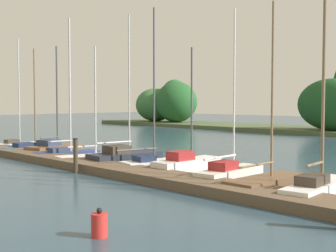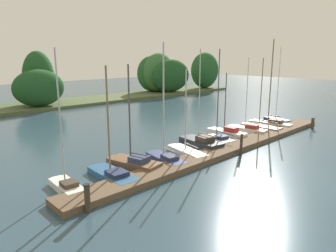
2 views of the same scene
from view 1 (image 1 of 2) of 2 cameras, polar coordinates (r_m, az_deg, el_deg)
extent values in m
cube|color=brown|center=(20.47, -8.05, -5.13)|extent=(26.68, 1.80, 0.35)
ellipsoid|color=#1E4C23|center=(44.01, 19.79, 2.54)|extent=(6.64, 3.54, 4.75)
ellipsoid|color=#235628|center=(57.44, 1.05, 3.02)|extent=(5.28, 5.18, 5.12)
ellipsoid|color=#386B38|center=(60.40, -1.57, 2.67)|extent=(5.29, 5.18, 4.36)
ellipsoid|color=#2D6633|center=(58.71, 0.84, 3.19)|extent=(4.34, 3.57, 5.45)
cube|color=white|center=(31.51, -18.35, -2.34)|extent=(1.15, 2.71, 0.36)
cube|color=white|center=(31.98, -16.36, -2.26)|extent=(0.58, 0.70, 0.30)
cube|color=#3D3328|center=(31.36, -18.92, -1.84)|extent=(0.79, 0.84, 0.23)
cylinder|color=#B7B7BC|center=(31.45, -18.12, 4.18)|extent=(0.08, 0.08, 6.80)
cube|color=#285684|center=(29.06, -16.70, -2.77)|extent=(1.47, 3.71, 0.36)
cube|color=#285684|center=(29.79, -13.83, -2.62)|extent=(0.76, 0.95, 0.30)
cube|color=#1E2847|center=(28.85, -17.53, -2.24)|extent=(1.02, 1.14, 0.23)
cylinder|color=#7F6647|center=(29.03, -16.31, 3.44)|extent=(0.10, 0.10, 5.92)
cube|color=brown|center=(27.65, -13.99, -2.85)|extent=(2.06, 3.63, 0.52)
cube|color=brown|center=(28.73, -11.76, -2.66)|extent=(0.90, 1.00, 0.44)
cube|color=#2D3856|center=(27.32, -14.66, -2.03)|extent=(1.20, 1.22, 0.34)
cylinder|color=#4C4C51|center=(27.68, -13.69, 3.69)|extent=(0.10, 0.10, 5.79)
cylinder|color=#4C4C51|center=(27.35, -14.56, -1.41)|extent=(0.38, 1.35, 0.08)
cube|color=navy|center=(25.52, -12.59, -3.52)|extent=(1.54, 3.48, 0.36)
cube|color=navy|center=(26.15, -9.54, -3.37)|extent=(0.70, 0.92, 0.31)
cube|color=#2D3856|center=(25.32, -13.47, -2.91)|extent=(0.93, 1.11, 0.23)
cylinder|color=#B7B7BC|center=(25.46, -12.17, 5.01)|extent=(0.10, 0.10, 7.22)
cylinder|color=#B7B7BC|center=(25.30, -13.35, -1.86)|extent=(0.29, 1.35, 0.09)
cube|color=white|center=(23.78, -9.60, -3.97)|extent=(1.82, 3.69, 0.36)
cube|color=white|center=(24.44, -6.15, -3.80)|extent=(0.78, 0.99, 0.31)
cylinder|color=#B7B7BC|center=(23.70, -9.07, 3.15)|extent=(0.10, 0.10, 5.54)
cylinder|color=#B7B7BC|center=(23.54, -10.59, -2.53)|extent=(0.40, 1.54, 0.08)
cube|color=#232833|center=(22.43, -5.41, -4.08)|extent=(1.80, 3.71, 0.59)
cube|color=#232833|center=(23.33, -2.06, -3.86)|extent=(0.86, 0.98, 0.50)
cube|color=#3D3328|center=(22.14, -6.39, -2.92)|extent=(1.16, 1.19, 0.38)
cylinder|color=#B7B7BC|center=(22.41, -4.88, 5.26)|extent=(0.08, 0.08, 6.71)
cylinder|color=#B7B7BC|center=(22.03, -6.74, -2.05)|extent=(0.31, 1.93, 0.09)
cube|color=white|center=(20.85, -2.21, -4.89)|extent=(1.72, 2.86, 0.40)
cube|color=white|center=(21.48, 0.57, -4.70)|extent=(0.78, 0.79, 0.34)
cube|color=#1E2847|center=(20.65, -3.01, -4.06)|extent=(1.04, 0.97, 0.26)
cylinder|color=#4C4C51|center=(20.76, -1.75, 5.19)|extent=(0.08, 0.08, 6.91)
cylinder|color=#4C4C51|center=(20.42, -3.90, -2.94)|extent=(0.49, 1.96, 0.08)
cube|color=white|center=(19.90, 2.44, -4.99)|extent=(1.02, 3.45, 0.59)
cube|color=white|center=(21.05, 5.34, -4.64)|extent=(0.56, 0.86, 0.50)
cube|color=maroon|center=(19.52, 1.58, -3.71)|extent=(0.76, 1.04, 0.38)
cylinder|color=#4C4C51|center=(19.89, 2.97, 2.85)|extent=(0.08, 0.08, 4.84)
cube|color=silver|center=(17.92, 7.73, -6.07)|extent=(1.20, 3.52, 0.50)
cube|color=silver|center=(19.23, 10.32, -5.54)|extent=(0.58, 0.90, 0.43)
cube|color=maroon|center=(17.51, 6.95, -4.91)|extent=(0.78, 1.09, 0.33)
cylinder|color=silver|center=(17.92, 8.27, 4.64)|extent=(0.07, 0.07, 6.18)
cylinder|color=silver|center=(17.28, 6.55, -3.91)|extent=(0.23, 2.03, 0.08)
cube|color=brown|center=(16.59, 12.26, -6.98)|extent=(1.22, 3.61, 0.43)
cube|color=brown|center=(17.96, 15.10, -6.32)|extent=(0.67, 0.90, 0.37)
cylinder|color=#7F6647|center=(16.57, 12.90, 4.47)|extent=(0.08, 0.08, 6.17)
cylinder|color=#7F6647|center=(15.96, 11.05, -4.79)|extent=(0.08, 2.00, 0.08)
cube|color=white|center=(15.71, 18.25, -7.56)|extent=(1.36, 4.01, 0.48)
cube|color=#3D3328|center=(15.20, 17.59, -6.39)|extent=(0.84, 1.25, 0.31)
cylinder|color=#7F6647|center=(15.77, 18.91, 7.65)|extent=(0.11, 0.11, 7.84)
cylinder|color=#7F6647|center=(15.30, 17.90, -4.55)|extent=(0.22, 1.32, 0.09)
cylinder|color=#3D3323|center=(20.07, -11.47, -3.72)|extent=(0.19, 0.19, 1.47)
cylinder|color=black|center=(20.00, -11.50, -1.57)|extent=(0.22, 0.22, 0.04)
cylinder|color=red|center=(10.80, -8.57, -12.16)|extent=(0.38, 0.38, 0.55)
sphere|color=black|center=(10.72, -8.58, -10.41)|extent=(0.13, 0.13, 0.13)
camera|label=2|loc=(34.85, -45.50, 8.18)|focal=32.95mm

